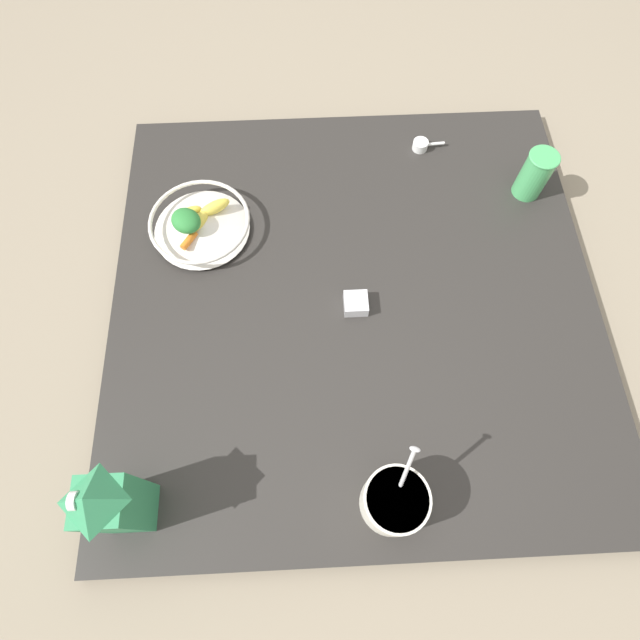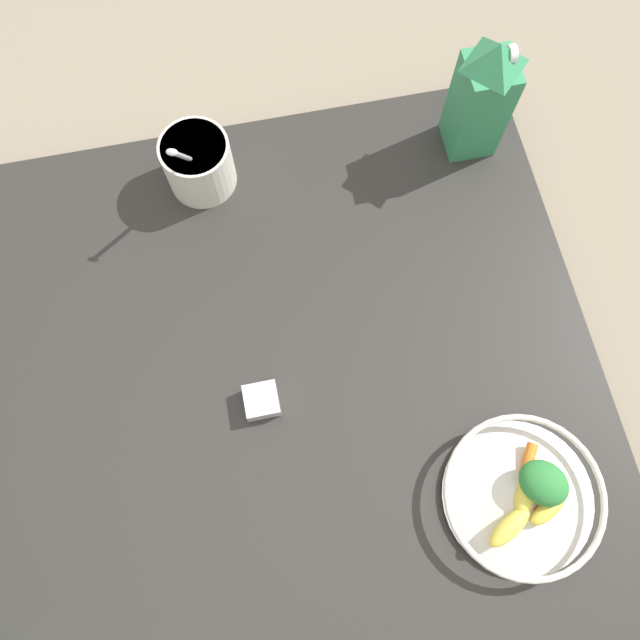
# 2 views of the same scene
# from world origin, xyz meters

# --- Properties ---
(ground_plane) EXTENTS (6.00, 6.00, 0.00)m
(ground_plane) POSITION_xyz_m (0.00, 0.00, 0.00)
(ground_plane) COLOR gray
(countertop) EXTENTS (1.15, 1.15, 0.04)m
(countertop) POSITION_xyz_m (0.00, 0.00, 0.02)
(countertop) COLOR #2D2B28
(countertop) RESTS_ON ground_plane
(fruit_bowl) EXTENTS (0.25, 0.25, 0.09)m
(fruit_bowl) POSITION_xyz_m (-0.20, -0.37, 0.07)
(fruit_bowl) COLOR silver
(fruit_bowl) RESTS_ON countertop
(milk_carton) EXTENTS (0.09, 0.09, 0.25)m
(milk_carton) POSITION_xyz_m (0.45, -0.47, 0.16)
(milk_carton) COLOR #338C59
(milk_carton) RESTS_ON countertop
(yogurt_tub) EXTENTS (0.14, 0.12, 0.21)m
(yogurt_tub) POSITION_xyz_m (0.46, 0.04, 0.10)
(yogurt_tub) COLOR silver
(yogurt_tub) RESTS_ON countertop
(drinking_cup) EXTENTS (0.08, 0.08, 0.13)m
(drinking_cup) POSITION_xyz_m (-0.29, 0.47, 0.11)
(drinking_cup) COLOR #4CB266
(drinking_cup) RESTS_ON countertop
(spice_jar) EXTENTS (0.06, 0.06, 0.03)m
(spice_jar) POSITION_xyz_m (0.03, -0.00, 0.05)
(spice_jar) COLOR silver
(spice_jar) RESTS_ON countertop
(measuring_scoop) EXTENTS (0.04, 0.09, 0.03)m
(measuring_scoop) POSITION_xyz_m (-0.45, 0.22, 0.05)
(measuring_scoop) COLOR white
(measuring_scoop) RESTS_ON countertop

